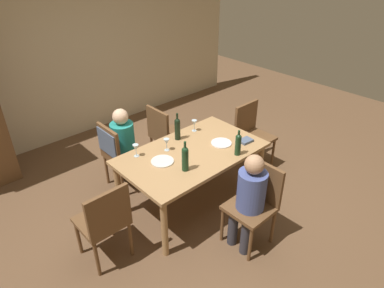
{
  "coord_description": "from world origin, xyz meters",
  "views": [
    {
      "loc": [
        -2.24,
        -2.43,
        2.8
      ],
      "look_at": [
        0.0,
        0.0,
        0.85
      ],
      "focal_mm": 31.74,
      "sensor_mm": 36.0,
      "label": 1
    }
  ],
  "objects": [
    {
      "name": "wine_glass_centre",
      "position": [
        0.36,
        0.35,
        0.85
      ],
      "size": [
        0.07,
        0.07,
        0.15
      ],
      "color": "silver",
      "rests_on": "dining_table"
    },
    {
      "name": "person_man_bearded",
      "position": [
        -0.35,
        0.87,
        0.64
      ],
      "size": [
        0.33,
        0.29,
        1.1
      ],
      "rotation": [
        0.0,
        0.0,
        -1.57
      ],
      "color": "#33333D",
      "rests_on": "ground_plane"
    },
    {
      "name": "wine_bottle_short_olive",
      "position": [
        -0.3,
        -0.22,
        0.9
      ],
      "size": [
        0.07,
        0.07,
        0.34
      ],
      "color": "#19381E",
      "rests_on": "dining_table"
    },
    {
      "name": "wine_bottle_tall_green",
      "position": [
        0.34,
        -0.39,
        0.89
      ],
      "size": [
        0.07,
        0.07,
        0.31
      ],
      "color": "#19381E",
      "rests_on": "dining_table"
    },
    {
      "name": "person_woman_host",
      "position": [
        -0.03,
        -0.87,
        0.64
      ],
      "size": [
        0.33,
        0.29,
        1.1
      ],
      "rotation": [
        0.0,
        0.0,
        1.57
      ],
      "color": "#33333D",
      "rests_on": "ground_plane"
    },
    {
      "name": "wine_glass_near_left",
      "position": [
        -0.19,
        0.22,
        0.85
      ],
      "size": [
        0.07,
        0.07,
        0.15
      ],
      "color": "silver",
      "rests_on": "dining_table"
    },
    {
      "name": "dinner_plate_host",
      "position": [
        0.38,
        -0.1,
        0.76
      ],
      "size": [
        0.24,
        0.24,
        0.01
      ],
      "primitive_type": "cylinder",
      "color": "white",
      "rests_on": "dining_table"
    },
    {
      "name": "rear_room_partition",
      "position": [
        0.0,
        2.69,
        1.35
      ],
      "size": [
        6.4,
        0.12,
        2.7
      ],
      "primitive_type": "cube",
      "color": "beige",
      "rests_on": "ground_plane"
    },
    {
      "name": "wine_glass_near_right",
      "position": [
        -0.52,
        0.35,
        0.85
      ],
      "size": [
        0.07,
        0.07,
        0.15
      ],
      "color": "silver",
      "rests_on": "dining_table"
    },
    {
      "name": "folded_napkin",
      "position": [
        0.63,
        -0.27,
        0.76
      ],
      "size": [
        0.17,
        0.13,
        0.03
      ],
      "primitive_type": "cube",
      "rotation": [
        0.0,
        0.0,
        -0.09
      ],
      "color": "#4C5B75",
      "rests_on": "dining_table"
    },
    {
      "name": "ground_plane",
      "position": [
        0.0,
        0.0,
        0.0
      ],
      "size": [
        10.0,
        10.0,
        0.0
      ],
      "primitive_type": "plane",
      "color": "brown"
    },
    {
      "name": "chair_far_left",
      "position": [
        -0.5,
        0.87,
        0.59
      ],
      "size": [
        0.45,
        0.44,
        0.92
      ],
      "rotation": [
        0.0,
        0.0,
        -1.57
      ],
      "color": "brown",
      "rests_on": "ground_plane"
    },
    {
      "name": "dining_table",
      "position": [
        0.0,
        0.0,
        0.66
      ],
      "size": [
        1.66,
        0.98,
        0.75
      ],
      "color": "#A87F51",
      "rests_on": "ground_plane"
    },
    {
      "name": "wine_bottle_dark_red",
      "position": [
        0.07,
        0.33,
        0.9
      ],
      "size": [
        0.07,
        0.07,
        0.35
      ],
      "color": "black",
      "rests_on": "dining_table"
    },
    {
      "name": "dinner_plate_guest_left",
      "position": [
        -0.38,
        0.06,
        0.76
      ],
      "size": [
        0.25,
        0.25,
        0.01
      ],
      "primitive_type": "cylinder",
      "color": "silver",
      "rests_on": "dining_table"
    },
    {
      "name": "chair_far_right",
      "position": [
        0.29,
        0.87,
        0.53
      ],
      "size": [
        0.44,
        0.44,
        0.92
      ],
      "rotation": [
        0.0,
        0.0,
        -1.57
      ],
      "color": "brown",
      "rests_on": "ground_plane"
    },
    {
      "name": "chair_near",
      "position": [
        0.09,
        -0.87,
        0.53
      ],
      "size": [
        0.44,
        0.44,
        0.92
      ],
      "rotation": [
        0.0,
        0.0,
        1.57
      ],
      "color": "brown",
      "rests_on": "ground_plane"
    },
    {
      "name": "chair_left_end",
      "position": [
        -1.21,
        -0.09,
        0.53
      ],
      "size": [
        0.44,
        0.44,
        0.92
      ],
      "color": "brown",
      "rests_on": "ground_plane"
    },
    {
      "name": "chair_right_end",
      "position": [
        1.21,
        0.09,
        0.53
      ],
      "size": [
        0.44,
        0.44,
        0.92
      ],
      "rotation": [
        0.0,
        0.0,
        3.14
      ],
      "color": "brown",
      "rests_on": "ground_plane"
    }
  ]
}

